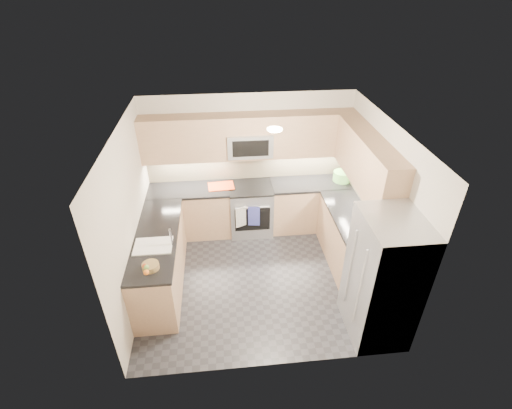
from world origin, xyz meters
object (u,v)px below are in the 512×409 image
refrigerator (382,279)px  cutting_board (221,186)px  microwave (250,144)px  fruit_basket (151,266)px  gas_range (251,209)px  utensil_bowl (342,176)px

refrigerator → cutting_board: refrigerator is taller
microwave → refrigerator: microwave is taller
microwave → fruit_basket: bearing=-124.9°
cutting_board → fruit_basket: size_ratio=2.07×
gas_range → refrigerator: 2.86m
utensil_bowl → cutting_board: (-2.18, 0.01, -0.08)m
microwave → utensil_bowl: size_ratio=2.43×
microwave → fruit_basket: size_ratio=3.50×
microwave → cutting_board: bearing=-172.0°
gas_range → microwave: size_ratio=1.20×
utensil_bowl → fruit_basket: utensil_bowl is taller
gas_range → microwave: microwave is taller
gas_range → fruit_basket: fruit_basket is taller
microwave → refrigerator: bearing=-60.4°
gas_range → microwave: bearing=90.0°
gas_range → microwave: 1.25m
refrigerator → fruit_basket: (-2.92, 0.45, 0.08)m
refrigerator → cutting_board: size_ratio=3.99×
utensil_bowl → refrigerator: bearing=-94.9°
refrigerator → cutting_board: 3.17m
microwave → fruit_basket: 2.67m
utensil_bowl → cutting_board: 2.18m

